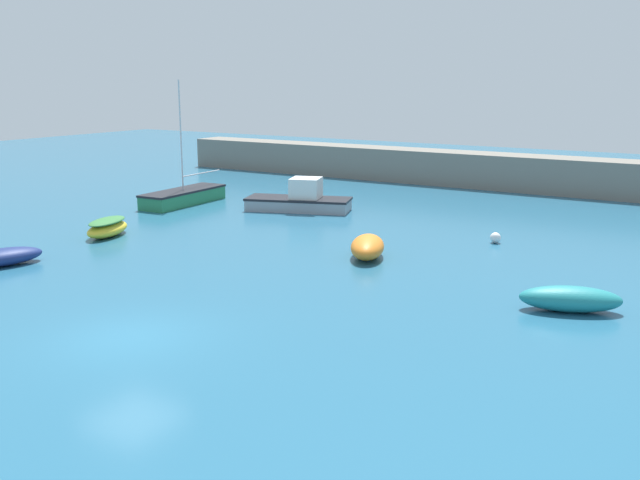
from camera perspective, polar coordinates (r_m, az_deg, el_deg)
The scene contains 9 objects.
ground_plane at distance 20.51m, azimuth -14.97°, elevation -7.78°, with size 120.00×120.00×0.20m, color #235B7A.
harbor_breakwater at distance 47.59m, azimuth 14.31°, elevation 5.34°, with size 49.26×2.68×2.22m, color slate.
rowboat_white_midwater at distance 23.10m, azimuth 19.39°, elevation -4.47°, with size 3.26×2.21×0.79m.
rowboat_blue_near at distance 28.28m, azimuth 3.82°, elevation -0.55°, with size 2.36×3.13×0.89m.
rowboat_with_red_cover at distance 33.48m, azimuth -16.65°, elevation 0.98°, with size 2.09×3.01×0.81m.
sailboat_tall_mast at distance 41.09m, azimuth -10.87°, elevation 3.44°, with size 2.08×6.32×6.90m.
cabin_cruiser_white at distance 38.38m, azimuth -1.57°, elevation 3.22°, with size 5.95×3.76×1.78m.
open_tender_yellow at distance 29.63m, azimuth -24.05°, elevation -1.26°, with size 2.10×3.20×0.66m.
mooring_buoy_white at distance 31.72m, azimuth 13.86°, elevation 0.18°, with size 0.47×0.47×0.47m, color white.
Camera 1 is at (14.26, -12.95, 6.96)m, focal length 40.00 mm.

